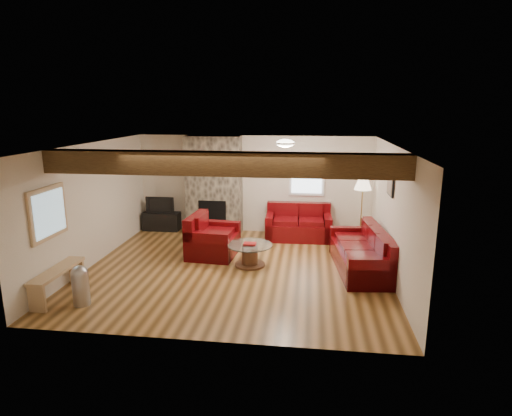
{
  "coord_description": "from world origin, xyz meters",
  "views": [
    {
      "loc": [
        1.43,
        -8.02,
        3.21
      ],
      "look_at": [
        0.35,
        0.4,
        1.19
      ],
      "focal_mm": 30.0,
      "sensor_mm": 36.0,
      "label": 1
    }
  ],
  "objects": [
    {
      "name": "pedal_bin",
      "position": [
        -2.27,
        -1.9,
        0.34
      ],
      "size": [
        0.29,
        0.29,
        0.69
      ],
      "primitive_type": null,
      "rotation": [
        0.0,
        0.0,
        0.07
      ],
      "color": "#A5A6AA",
      "rests_on": "floor"
    },
    {
      "name": "floor_lamp",
      "position": [
        2.68,
        2.14,
        1.35
      ],
      "size": [
        0.41,
        0.41,
        1.58
      ],
      "color": "tan",
      "rests_on": "floor"
    },
    {
      "name": "armchair_red",
      "position": [
        -0.64,
        0.76,
        0.45
      ],
      "size": [
        1.06,
        1.19,
        0.91
      ],
      "primitive_type": null,
      "rotation": [
        0.0,
        0.0,
        1.5
      ],
      "color": "#44040A",
      "rests_on": "floor"
    },
    {
      "name": "coffee_table",
      "position": [
        0.25,
        0.24,
        0.23
      ],
      "size": [
        0.93,
        0.93,
        0.49
      ],
      "color": "#492817",
      "rests_on": "floor"
    },
    {
      "name": "chimney_breast",
      "position": [
        -1.0,
        2.49,
        1.22
      ],
      "size": [
        1.4,
        0.67,
        2.5
      ],
      "color": "#342E28",
      "rests_on": "floor"
    },
    {
      "name": "coal_bucket",
      "position": [
        -1.34,
        1.67,
        0.17
      ],
      "size": [
        0.36,
        0.36,
        0.34
      ],
      "primitive_type": null,
      "color": "gray",
      "rests_on": "floor"
    },
    {
      "name": "loveseat",
      "position": [
        1.18,
        2.23,
        0.42
      ],
      "size": [
        1.62,
        0.97,
        0.85
      ],
      "primitive_type": null,
      "rotation": [
        0.0,
        0.0,
        0.03
      ],
      "color": "#44040A",
      "rests_on": "floor"
    },
    {
      "name": "pine_bench",
      "position": [
        -2.83,
        -1.64,
        0.25
      ],
      "size": [
        0.31,
        1.31,
        0.49
      ],
      "primitive_type": null,
      "color": "tan",
      "rests_on": "floor"
    },
    {
      "name": "tv_cabinet",
      "position": [
        -2.45,
        2.53,
        0.24
      ],
      "size": [
        0.96,
        0.38,
        0.48
      ],
      "primitive_type": "cube",
      "color": "black",
      "rests_on": "floor"
    },
    {
      "name": "back_window",
      "position": [
        1.35,
        2.71,
        1.55
      ],
      "size": [
        0.9,
        0.08,
        1.1
      ],
      "primitive_type": null,
      "color": "white",
      "rests_on": "room"
    },
    {
      "name": "television",
      "position": [
        -2.45,
        2.53,
        0.7
      ],
      "size": [
        0.75,
        0.1,
        0.43
      ],
      "primitive_type": "imported",
      "color": "black",
      "rests_on": "tv_cabinet"
    },
    {
      "name": "sofa_three",
      "position": [
        2.48,
        0.28,
        0.42
      ],
      "size": [
        1.14,
        2.26,
        0.84
      ],
      "primitive_type": null,
      "rotation": [
        0.0,
        0.0,
        -1.46
      ],
      "color": "#44040A",
      "rests_on": "floor"
    },
    {
      "name": "hatch_window",
      "position": [
        -2.96,
        -1.5,
        1.45
      ],
      "size": [
        0.08,
        1.0,
        0.9
      ],
      "primitive_type": null,
      "color": "tan",
      "rests_on": "room"
    },
    {
      "name": "room",
      "position": [
        0.0,
        0.0,
        1.25
      ],
      "size": [
        8.0,
        8.0,
        8.0
      ],
      "color": "brown",
      "rests_on": "ground"
    },
    {
      "name": "oak_beam",
      "position": [
        0.0,
        -1.25,
        2.31
      ],
      "size": [
        6.0,
        0.36,
        0.38
      ],
      "primitive_type": "cube",
      "color": "black",
      "rests_on": "room"
    },
    {
      "name": "artwork_back",
      "position": [
        0.15,
        2.71,
        1.7
      ],
      "size": [
        0.42,
        0.06,
        0.52
      ],
      "primitive_type": null,
      "color": "black",
      "rests_on": "room"
    },
    {
      "name": "ceiling_dome",
      "position": [
        0.9,
        0.9,
        2.44
      ],
      "size": [
        0.4,
        0.4,
        0.18
      ],
      "primitive_type": null,
      "color": "white",
      "rests_on": "room"
    },
    {
      "name": "artwork_right",
      "position": [
        2.96,
        0.3,
        1.75
      ],
      "size": [
        0.06,
        0.55,
        0.42
      ],
      "primitive_type": null,
      "color": "black",
      "rests_on": "room"
    }
  ]
}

